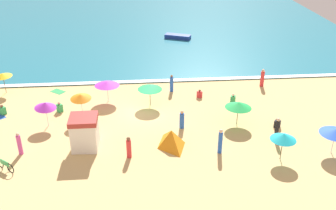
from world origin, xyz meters
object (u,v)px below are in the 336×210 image
(beach_umbrella_0, at_px, (284,137))
(beach_umbrella_1, at_px, (45,105))
(beach_umbrella_6, at_px, (150,87))
(parked_bicycle, at_px, (5,165))
(beach_umbrella_7, at_px, (238,105))
(beach_umbrella_4, at_px, (3,75))
(beach_umbrella_3, at_px, (81,97))
(beachgoer_1, at_px, (199,94))
(lifeguard_cabana, at_px, (85,132))
(beachgoer_7, at_px, (182,120))
(beach_tent, at_px, (171,138))
(beachgoer_2, at_px, (172,84))
(beachgoer_0, at_px, (277,123))
(beach_umbrella_2, at_px, (336,132))
(beachgoer_9, at_px, (60,108))
(beachgoer_11, at_px, (277,129))
(beachgoer_3, at_px, (233,99))
(beachgoer_6, at_px, (2,110))
(beach_umbrella_5, at_px, (107,83))
(beachgoer_10, at_px, (129,148))
(beachgoer_4, at_px, (19,144))
(beachgoer_8, at_px, (262,78))
(small_boat_0, at_px, (178,37))
(beachgoer_5, at_px, (220,141))

(beach_umbrella_0, bearing_deg, beach_umbrella_1, 160.52)
(beach_umbrella_6, relative_size, parked_bicycle, 2.01)
(beach_umbrella_7, bearing_deg, beach_umbrella_4, 159.35)
(beach_umbrella_3, xyz_separation_m, beach_umbrella_7, (12.65, -1.83, -0.37))
(beachgoer_1, bearing_deg, lifeguard_cabana, -141.39)
(beach_umbrella_4, bearing_deg, lifeguard_cabana, -49.77)
(parked_bicycle, bearing_deg, beachgoer_7, 19.92)
(lifeguard_cabana, bearing_deg, beach_tent, -2.55)
(parked_bicycle, distance_m, beachgoer_2, 16.87)
(lifeguard_cabana, distance_m, beach_umbrella_4, 13.47)
(beach_umbrella_1, height_order, beachgoer_1, beach_umbrella_1)
(beach_umbrella_4, xyz_separation_m, beachgoer_0, (23.74, -8.58, -1.48))
(lifeguard_cabana, bearing_deg, beach_umbrella_2, -6.97)
(parked_bicycle, relative_size, beachgoer_9, 1.60)
(lifeguard_cabana, xyz_separation_m, beachgoer_0, (15.04, 1.69, -0.95))
(beachgoer_11, bearing_deg, beach_umbrella_3, 163.68)
(beachgoer_3, relative_size, beachgoer_6, 0.91)
(beach_umbrella_2, bearing_deg, beach_umbrella_4, 154.78)
(beach_umbrella_5, xyz_separation_m, beachgoer_3, (11.37, -1.19, -1.40))
(beachgoer_11, bearing_deg, beach_tent, -178.48)
(beachgoer_0, relative_size, beachgoer_6, 0.94)
(beachgoer_9, height_order, beachgoer_10, beachgoer_10)
(beach_umbrella_5, xyz_separation_m, beachgoer_4, (-5.78, -8.11, -0.91))
(beachgoer_11, bearing_deg, beach_umbrella_0, -101.98)
(beachgoer_8, distance_m, small_boat_0, 17.49)
(beach_umbrella_2, bearing_deg, beach_umbrella_7, 141.13)
(lifeguard_cabana, relative_size, beachgoer_7, 1.64)
(lifeguard_cabana, relative_size, beachgoer_9, 2.77)
(beach_tent, bearing_deg, beachgoer_5, -19.40)
(beach_umbrella_7, bearing_deg, beachgoer_11, -47.10)
(lifeguard_cabana, xyz_separation_m, beachgoer_6, (-7.69, 5.85, -0.93))
(beach_umbrella_1, bearing_deg, beachgoer_5, -20.78)
(beach_umbrella_5, xyz_separation_m, beachgoer_2, (6.00, 1.56, -0.93))
(lifeguard_cabana, distance_m, beachgoer_5, 9.80)
(beach_umbrella_2, height_order, beach_umbrella_3, beach_umbrella_3)
(beach_umbrella_4, bearing_deg, beachgoer_4, -69.01)
(beachgoer_11, bearing_deg, beachgoer_0, 67.85)
(beach_umbrella_5, distance_m, beachgoer_2, 6.27)
(beachgoer_5, height_order, beachgoer_11, beachgoer_5)
(beach_umbrella_4, relative_size, beachgoer_0, 2.84)
(beachgoer_3, bearing_deg, beachgoer_10, -139.60)
(beachgoer_7, distance_m, beachgoer_10, 5.62)
(beach_umbrella_3, bearing_deg, beachgoer_0, -9.52)
(beachgoer_6, bearing_deg, beach_umbrella_7, -9.67)
(beachgoer_5, relative_size, beachgoer_7, 1.24)
(beach_umbrella_0, height_order, beachgoer_3, beach_umbrella_0)
(beach_umbrella_4, height_order, beachgoer_2, beach_umbrella_4)
(beach_umbrella_7, xyz_separation_m, beachgoer_11, (2.39, -2.57, -0.84))
(beach_umbrella_3, height_order, beach_umbrella_6, beach_umbrella_3)
(beach_umbrella_3, bearing_deg, beachgoer_8, 17.61)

